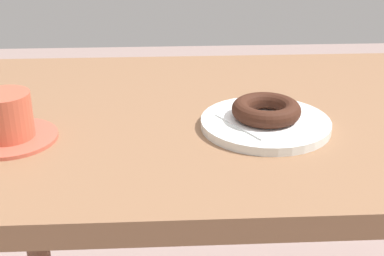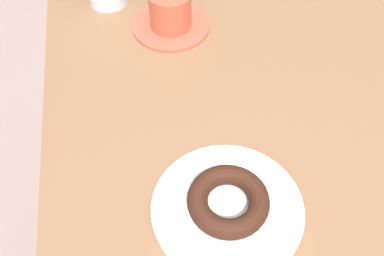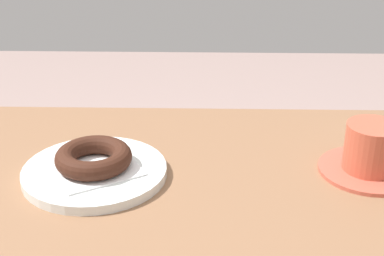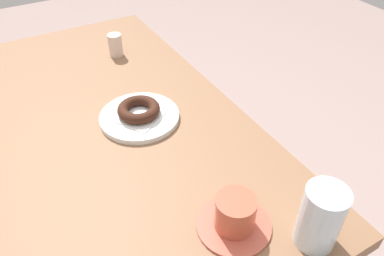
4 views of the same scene
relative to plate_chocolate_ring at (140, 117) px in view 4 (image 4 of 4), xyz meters
name	(u,v)px [view 4 (image 4 of 4)]	position (x,y,z in m)	size (l,w,h in m)	color
table	(112,146)	(-0.04, -0.08, -0.10)	(1.25, 0.69, 0.71)	brown
plate_chocolate_ring	(140,117)	(0.00, 0.00, 0.00)	(0.22, 0.22, 0.01)	white
napkin_chocolate_ring	(139,114)	(0.00, 0.00, 0.01)	(0.12, 0.12, 0.00)	white
donut_chocolate_ring	(139,109)	(0.00, 0.00, 0.02)	(0.11, 0.11, 0.03)	#391C12
water_glass	(320,217)	(0.52, 0.14, 0.06)	(0.08, 0.08, 0.14)	silver
coffee_cup	(235,215)	(0.41, 0.02, 0.03)	(0.15, 0.15, 0.08)	#C55742
sugar_jar	(115,45)	(-0.37, 0.08, 0.03)	(0.05, 0.05, 0.08)	beige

